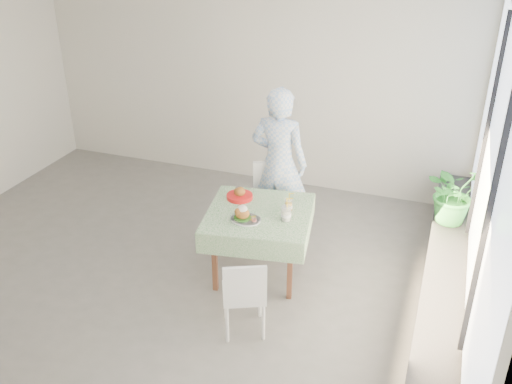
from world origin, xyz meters
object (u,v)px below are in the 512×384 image
at_px(diner, 279,164).
at_px(potted_plant, 454,193).
at_px(cafe_table, 259,236).
at_px(juice_cup_orange, 288,206).
at_px(chair_far, 271,217).
at_px(chair_near, 244,308).
at_px(main_dish, 244,216).

xyz_separation_m(diner, potted_plant, (1.92, 0.05, -0.06)).
xyz_separation_m(cafe_table, juice_cup_orange, (0.27, 0.13, 0.34)).
bearing_deg(chair_far, juice_cup_orange, -57.59).
bearing_deg(potted_plant, chair_near, -132.15).
relative_size(cafe_table, potted_plant, 1.78).
xyz_separation_m(cafe_table, potted_plant, (1.85, 0.93, 0.37)).
bearing_deg(main_dish, potted_plant, 30.54).
height_order(cafe_table, main_dish, main_dish).
distance_m(chair_near, main_dish, 0.93).
relative_size(cafe_table, chair_far, 1.32).
bearing_deg(potted_plant, diner, -178.45).
xyz_separation_m(chair_far, potted_plant, (1.94, 0.21, 0.56)).
bearing_deg(juice_cup_orange, potted_plant, 26.89).
bearing_deg(diner, chair_near, 98.25).
height_order(cafe_table, chair_far, chair_far).
height_order(diner, juice_cup_orange, diner).
xyz_separation_m(diner, main_dish, (-0.01, -1.09, -0.10)).
height_order(diner, main_dish, diner).
xyz_separation_m(chair_near, main_dish, (-0.26, 0.70, 0.55)).
bearing_deg(potted_plant, chair_far, -173.72).
bearing_deg(chair_near, juice_cup_orange, 84.98).
distance_m(chair_near, juice_cup_orange, 1.18).
bearing_deg(cafe_table, potted_plant, 26.71).
relative_size(chair_near, main_dish, 2.58).
bearing_deg(potted_plant, cafe_table, -153.29).
bearing_deg(main_dish, diner, 89.35).
height_order(cafe_table, potted_plant, potted_plant).
xyz_separation_m(chair_near, potted_plant, (1.67, 1.84, 0.59)).
bearing_deg(chair_near, chair_far, 99.75).
distance_m(chair_far, potted_plant, 2.03).
bearing_deg(diner, chair_far, 80.57).
xyz_separation_m(diner, juice_cup_orange, (0.34, -0.75, -0.10)).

